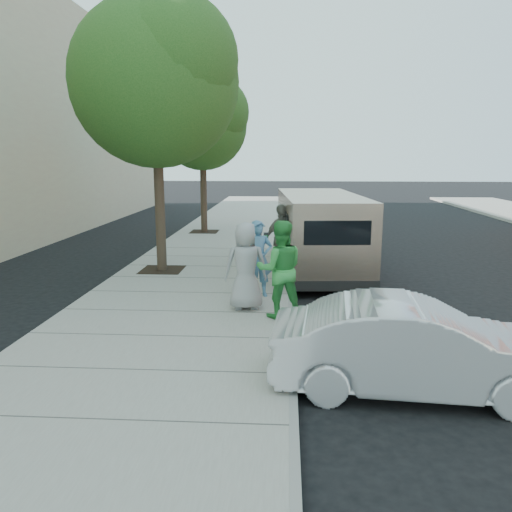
{
  "coord_description": "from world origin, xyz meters",
  "views": [
    {
      "loc": [
        1.32,
        -11.63,
        3.4
      ],
      "look_at": [
        0.61,
        -0.12,
        1.1
      ],
      "focal_mm": 35.0,
      "sensor_mm": 36.0,
      "label": 1
    }
  ],
  "objects_px": {
    "person_officer": "(259,259)",
    "tree_near": "(157,76)",
    "tree_far": "(203,121)",
    "sedan": "(415,348)",
    "person_striped_polo": "(282,239)",
    "person_gray_shirt": "(246,266)",
    "person_green_shirt": "(280,269)",
    "van": "(319,231)",
    "parking_meter": "(263,248)"
  },
  "relations": [
    {
      "from": "van",
      "to": "person_gray_shirt",
      "type": "xyz_separation_m",
      "value": [
        -1.83,
        -4.26,
        -0.13
      ]
    },
    {
      "from": "parking_meter",
      "to": "van",
      "type": "height_order",
      "value": "van"
    },
    {
      "from": "person_green_shirt",
      "to": "person_gray_shirt",
      "type": "xyz_separation_m",
      "value": [
        -0.74,
        0.51,
        -0.05
      ]
    },
    {
      "from": "tree_far",
      "to": "person_green_shirt",
      "type": "bearing_deg",
      "value": -73.61
    },
    {
      "from": "sedan",
      "to": "person_officer",
      "type": "bearing_deg",
      "value": 33.85
    },
    {
      "from": "sedan",
      "to": "person_gray_shirt",
      "type": "relative_size",
      "value": 2.19
    },
    {
      "from": "person_officer",
      "to": "person_green_shirt",
      "type": "xyz_separation_m",
      "value": [
        0.53,
        -1.54,
        0.1
      ]
    },
    {
      "from": "tree_far",
      "to": "van",
      "type": "xyz_separation_m",
      "value": [
        4.55,
        -6.97,
        -3.65
      ]
    },
    {
      "from": "person_green_shirt",
      "to": "person_striped_polo",
      "type": "relative_size",
      "value": 1.03
    },
    {
      "from": "sedan",
      "to": "person_green_shirt",
      "type": "relative_size",
      "value": 2.08
    },
    {
      "from": "person_striped_polo",
      "to": "person_green_shirt",
      "type": "bearing_deg",
      "value": 55.76
    },
    {
      "from": "tree_far",
      "to": "sedan",
      "type": "relative_size",
      "value": 1.56
    },
    {
      "from": "van",
      "to": "person_officer",
      "type": "distance_m",
      "value": 3.62
    },
    {
      "from": "person_officer",
      "to": "van",
      "type": "bearing_deg",
      "value": 47.93
    },
    {
      "from": "tree_near",
      "to": "parking_meter",
      "type": "relative_size",
      "value": 5.38
    },
    {
      "from": "person_green_shirt",
      "to": "tree_far",
      "type": "bearing_deg",
      "value": -81.19
    },
    {
      "from": "tree_far",
      "to": "sedan",
      "type": "height_order",
      "value": "tree_far"
    },
    {
      "from": "person_gray_shirt",
      "to": "sedan",
      "type": "bearing_deg",
      "value": 119.53
    },
    {
      "from": "person_green_shirt",
      "to": "person_striped_polo",
      "type": "xyz_separation_m",
      "value": [
        0.0,
        4.03,
        -0.02
      ]
    },
    {
      "from": "tree_far",
      "to": "person_striped_polo",
      "type": "height_order",
      "value": "tree_far"
    },
    {
      "from": "person_officer",
      "to": "person_striped_polo",
      "type": "xyz_separation_m",
      "value": [
        0.53,
        2.49,
        0.08
      ]
    },
    {
      "from": "tree_far",
      "to": "person_officer",
      "type": "distance_m",
      "value": 11.28
    },
    {
      "from": "parking_meter",
      "to": "person_officer",
      "type": "height_order",
      "value": "person_officer"
    },
    {
      "from": "person_gray_shirt",
      "to": "parking_meter",
      "type": "bearing_deg",
      "value": -107.11
    },
    {
      "from": "van",
      "to": "person_gray_shirt",
      "type": "relative_size",
      "value": 3.38
    },
    {
      "from": "person_officer",
      "to": "tree_near",
      "type": "bearing_deg",
      "value": 122.9
    },
    {
      "from": "tree_far",
      "to": "van",
      "type": "relative_size",
      "value": 1.01
    },
    {
      "from": "tree_far",
      "to": "van",
      "type": "distance_m",
      "value": 9.09
    },
    {
      "from": "parking_meter",
      "to": "person_gray_shirt",
      "type": "distance_m",
      "value": 1.88
    },
    {
      "from": "tree_near",
      "to": "van",
      "type": "bearing_deg",
      "value": 7.9
    },
    {
      "from": "person_green_shirt",
      "to": "person_striped_polo",
      "type": "height_order",
      "value": "person_green_shirt"
    },
    {
      "from": "person_green_shirt",
      "to": "person_striped_polo",
      "type": "distance_m",
      "value": 4.03
    },
    {
      "from": "sedan",
      "to": "tree_near",
      "type": "bearing_deg",
      "value": 42.05
    },
    {
      "from": "person_gray_shirt",
      "to": "person_striped_polo",
      "type": "relative_size",
      "value": 0.97
    },
    {
      "from": "tree_near",
      "to": "person_officer",
      "type": "xyz_separation_m",
      "value": [
        2.93,
        -2.6,
        -4.5
      ]
    },
    {
      "from": "tree_near",
      "to": "sedan",
      "type": "height_order",
      "value": "tree_near"
    },
    {
      "from": "parking_meter",
      "to": "tree_far",
      "type": "bearing_deg",
      "value": 105.99
    },
    {
      "from": "person_gray_shirt",
      "to": "tree_near",
      "type": "bearing_deg",
      "value": -62.11
    },
    {
      "from": "parking_meter",
      "to": "person_gray_shirt",
      "type": "bearing_deg",
      "value": -99.88
    },
    {
      "from": "person_officer",
      "to": "tree_far",
      "type": "bearing_deg",
      "value": 90.53
    },
    {
      "from": "person_gray_shirt",
      "to": "person_green_shirt",
      "type": "bearing_deg",
      "value": 136.53
    },
    {
      "from": "van",
      "to": "person_gray_shirt",
      "type": "height_order",
      "value": "van"
    },
    {
      "from": "tree_near",
      "to": "tree_far",
      "type": "height_order",
      "value": "tree_near"
    },
    {
      "from": "person_green_shirt",
      "to": "parking_meter",
      "type": "bearing_deg",
      "value": -86.3
    },
    {
      "from": "tree_far",
      "to": "person_green_shirt",
      "type": "xyz_separation_m",
      "value": [
        3.45,
        -11.74,
        -3.73
      ]
    },
    {
      "from": "parking_meter",
      "to": "van",
      "type": "xyz_separation_m",
      "value": [
        1.56,
        2.4,
        0.07
      ]
    },
    {
      "from": "person_striped_polo",
      "to": "person_gray_shirt",
      "type": "bearing_deg",
      "value": 43.86
    },
    {
      "from": "van",
      "to": "person_officer",
      "type": "bearing_deg",
      "value": -121.0
    },
    {
      "from": "parking_meter",
      "to": "person_striped_polo",
      "type": "distance_m",
      "value": 1.73
    },
    {
      "from": "person_officer",
      "to": "person_gray_shirt",
      "type": "height_order",
      "value": "person_gray_shirt"
    }
  ]
}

